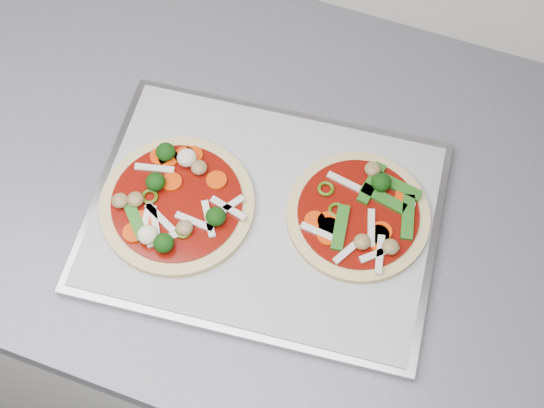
% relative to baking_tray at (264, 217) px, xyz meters
% --- Properties ---
extents(base_cabinet, '(3.60, 0.60, 0.86)m').
position_rel_baking_tray_xyz_m(base_cabinet, '(-0.01, 0.05, -0.48)').
color(base_cabinet, silver).
rests_on(base_cabinet, ground).
extents(countertop, '(3.60, 0.60, 0.04)m').
position_rel_baking_tray_xyz_m(countertop, '(-0.01, 0.05, -0.03)').
color(countertop, slate).
rests_on(countertop, base_cabinet).
extents(baking_tray, '(0.44, 0.35, 0.01)m').
position_rel_baking_tray_xyz_m(baking_tray, '(0.00, 0.00, 0.00)').
color(baking_tray, '#939298').
rests_on(baking_tray, countertop).
extents(parchment, '(0.42, 0.33, 0.00)m').
position_rel_baking_tray_xyz_m(parchment, '(0.00, 0.00, 0.01)').
color(parchment, '#A2A3A8').
rests_on(parchment, baking_tray).
extents(pizza_left, '(0.22, 0.22, 0.03)m').
position_rel_baking_tray_xyz_m(pizza_left, '(-0.10, -0.03, 0.02)').
color(pizza_left, '#D6B778').
rests_on(pizza_left, parchment).
extents(pizza_right, '(0.21, 0.21, 0.03)m').
position_rel_baking_tray_xyz_m(pizza_right, '(0.11, 0.03, 0.02)').
color(pizza_right, '#D6B778').
rests_on(pizza_right, parchment).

